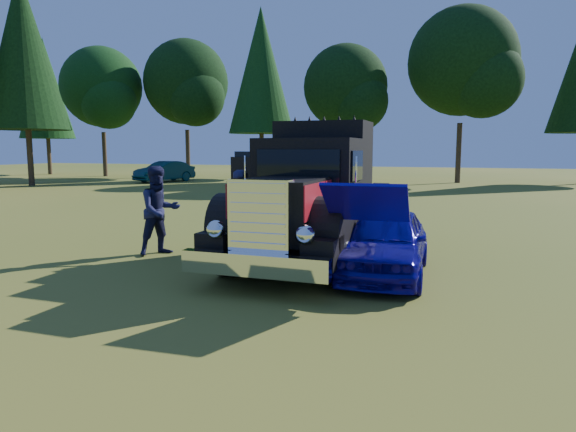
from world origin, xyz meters
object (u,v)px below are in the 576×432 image
at_px(spectator_near, 243,215).
at_px(diamond_t_truck, 313,200).
at_px(spectator_far, 160,211).
at_px(distant_teal_car, 165,172).
at_px(hotrod_coupe, 385,242).

bearing_deg(spectator_near, diamond_t_truck, -52.48).
relative_size(diamond_t_truck, spectator_far, 3.57).
relative_size(spectator_far, distant_teal_car, 0.45).
bearing_deg(spectator_far, hotrod_coupe, -60.68).
relative_size(diamond_t_truck, spectator_near, 3.69).
xyz_separation_m(hotrod_coupe, spectator_near, (-3.14, 0.51, 0.33)).
height_order(spectator_near, spectator_far, spectator_far).
bearing_deg(diamond_t_truck, distant_teal_car, 129.10).
bearing_deg(diamond_t_truck, spectator_near, -156.93).
xyz_separation_m(spectator_near, distant_teal_car, (-15.92, 21.89, -0.23)).
bearing_deg(distant_teal_car, spectator_near, -35.57).
bearing_deg(spectator_near, spectator_far, 110.07).
bearing_deg(hotrod_coupe, diamond_t_truck, 147.69).
bearing_deg(spectator_near, distant_teal_car, 50.47).
relative_size(diamond_t_truck, hotrod_coupe, 1.76).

